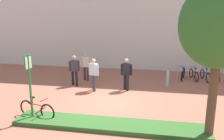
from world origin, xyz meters
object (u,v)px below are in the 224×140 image
(bike_rack_cluster, at_px, (199,75))
(person_suited_navy, at_px, (74,68))
(person_shirt_white, at_px, (94,73))
(tree_sidewalk, at_px, (220,25))
(bollard_steel, at_px, (168,79))
(parking_sign_post, at_px, (29,79))
(person_suited_dark, at_px, (126,72))
(bike_at_sign, at_px, (37,110))
(person_casual_tan, at_px, (86,65))

(bike_rack_cluster, height_order, person_suited_navy, person_suited_navy)
(person_shirt_white, height_order, person_suited_navy, same)
(tree_sidewalk, height_order, bollard_steel, tree_sidewalk)
(tree_sidewalk, bearing_deg, person_shirt_white, 140.50)
(parking_sign_post, bearing_deg, person_shirt_white, 70.32)
(person_suited_navy, bearing_deg, parking_sign_post, -90.96)
(bike_rack_cluster, distance_m, person_shirt_white, 6.68)
(parking_sign_post, distance_m, person_suited_dark, 5.31)
(person_suited_navy, bearing_deg, person_suited_dark, -6.79)
(bollard_steel, bearing_deg, bike_rack_cluster, 40.20)
(bollard_steel, relative_size, person_suited_dark, 0.52)
(parking_sign_post, height_order, bike_at_sign, parking_sign_post)
(parking_sign_post, relative_size, person_shirt_white, 1.48)
(tree_sidewalk, relative_size, person_casual_tan, 2.91)
(person_shirt_white, distance_m, person_suited_navy, 1.51)
(bike_rack_cluster, relative_size, person_suited_dark, 1.55)
(person_casual_tan, relative_size, person_suited_navy, 1.00)
(bollard_steel, distance_m, person_suited_navy, 5.28)
(person_casual_tan, height_order, person_suited_navy, same)
(bollard_steel, bearing_deg, person_suited_dark, -153.85)
(bollard_steel, height_order, person_suited_navy, person_suited_navy)
(person_casual_tan, relative_size, person_shirt_white, 1.00)
(parking_sign_post, distance_m, person_shirt_white, 4.21)
(tree_sidewalk, distance_m, parking_sign_post, 6.65)
(bike_at_sign, distance_m, bollard_steel, 7.31)
(parking_sign_post, relative_size, person_suited_dark, 1.48)
(tree_sidewalk, relative_size, parking_sign_post, 1.96)
(parking_sign_post, bearing_deg, bollard_steel, 45.47)
(parking_sign_post, bearing_deg, bike_rack_cluster, 44.11)
(person_suited_dark, bearing_deg, bike_at_sign, -126.63)
(person_shirt_white, bearing_deg, bike_at_sign, -109.93)
(parking_sign_post, height_order, bike_rack_cluster, parking_sign_post)
(bollard_steel, height_order, person_suited_dark, person_suited_dark)
(tree_sidewalk, xyz_separation_m, person_casual_tan, (-5.90, 5.88, -2.66))
(bike_at_sign, height_order, bollard_steel, bollard_steel)
(person_shirt_white, xyz_separation_m, person_suited_navy, (-1.32, 0.73, 0.00))
(bike_at_sign, xyz_separation_m, person_suited_navy, (0.01, 4.40, 0.63))
(bike_at_sign, relative_size, person_casual_tan, 0.96)
(bike_at_sign, relative_size, person_suited_dark, 0.96)
(parking_sign_post, xyz_separation_m, bollard_steel, (5.28, 5.36, -1.21))
(parking_sign_post, xyz_separation_m, bike_rack_cluster, (7.27, 7.05, -1.31))
(person_shirt_white, distance_m, person_suited_dark, 1.72)
(bike_rack_cluster, bearing_deg, bollard_steel, -139.80)
(bike_rack_cluster, height_order, person_suited_dark, person_suited_dark)
(bike_at_sign, bearing_deg, person_casual_tan, 86.10)
(parking_sign_post, xyz_separation_m, person_suited_dark, (3.07, 4.28, -0.68))
(person_casual_tan, bearing_deg, person_shirt_white, -62.06)
(bike_at_sign, distance_m, bike_rack_cluster, 9.91)
(person_suited_dark, bearing_deg, bike_rack_cluster, 33.39)
(person_suited_navy, bearing_deg, bike_at_sign, -90.14)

